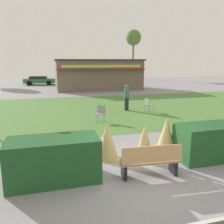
{
  "coord_description": "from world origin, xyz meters",
  "views": [
    {
      "loc": [
        -2.52,
        -5.84,
        3.16
      ],
      "look_at": [
        0.04,
        3.66,
        1.06
      ],
      "focal_mm": 37.89,
      "sensor_mm": 36.0,
      "label": 1
    }
  ],
  "objects_px": {
    "tree_right_bg": "(133,38)",
    "food_kiosk": "(98,74)",
    "cafe_chair_west": "(148,104)",
    "park_bench": "(150,160)",
    "cafe_chair_east": "(101,112)",
    "parked_car_west_slot": "(39,80)",
    "person_strolling": "(127,97)"
  },
  "relations": [
    {
      "from": "park_bench",
      "to": "cafe_chair_east",
      "type": "height_order",
      "value": "park_bench"
    },
    {
      "from": "cafe_chair_east",
      "to": "person_strolling",
      "type": "height_order",
      "value": "person_strolling"
    },
    {
      "from": "cafe_chair_west",
      "to": "cafe_chair_east",
      "type": "distance_m",
      "value": 3.81
    },
    {
      "from": "cafe_chair_west",
      "to": "food_kiosk",
      "type": "bearing_deg",
      "value": 91.6
    },
    {
      "from": "food_kiosk",
      "to": "parked_car_west_slot",
      "type": "xyz_separation_m",
      "value": [
        -6.84,
        7.37,
        -1.08
      ]
    },
    {
      "from": "food_kiosk",
      "to": "tree_right_bg",
      "type": "xyz_separation_m",
      "value": [
        9.65,
        14.73,
        5.61
      ]
    },
    {
      "from": "person_strolling",
      "to": "tree_right_bg",
      "type": "distance_m",
      "value": 30.0
    },
    {
      "from": "cafe_chair_west",
      "to": "tree_right_bg",
      "type": "xyz_separation_m",
      "value": [
        9.27,
        28.33,
        6.81
      ]
    },
    {
      "from": "park_bench",
      "to": "cafe_chair_west",
      "type": "relative_size",
      "value": 1.95
    },
    {
      "from": "parked_car_west_slot",
      "to": "tree_right_bg",
      "type": "relative_size",
      "value": 0.49
    },
    {
      "from": "park_bench",
      "to": "food_kiosk",
      "type": "xyz_separation_m",
      "value": [
        3.07,
        21.61,
        1.24
      ]
    },
    {
      "from": "parked_car_west_slot",
      "to": "tree_right_bg",
      "type": "distance_m",
      "value": 19.26
    },
    {
      "from": "cafe_chair_west",
      "to": "person_strolling",
      "type": "bearing_deg",
      "value": 140.01
    },
    {
      "from": "cafe_chair_east",
      "to": "parked_car_west_slot",
      "type": "distance_m",
      "value": 22.93
    },
    {
      "from": "food_kiosk",
      "to": "cafe_chair_east",
      "type": "relative_size",
      "value": 11.1
    },
    {
      "from": "cafe_chair_west",
      "to": "park_bench",
      "type": "bearing_deg",
      "value": -113.31
    },
    {
      "from": "park_bench",
      "to": "tree_right_bg",
      "type": "distance_m",
      "value": 39.11
    },
    {
      "from": "tree_right_bg",
      "to": "cafe_chair_west",
      "type": "bearing_deg",
      "value": -108.12
    },
    {
      "from": "person_strolling",
      "to": "tree_right_bg",
      "type": "xyz_separation_m",
      "value": [
        10.4,
        27.38,
        6.47
      ]
    },
    {
      "from": "tree_right_bg",
      "to": "food_kiosk",
      "type": "bearing_deg",
      "value": -123.24
    },
    {
      "from": "cafe_chair_east",
      "to": "parked_car_west_slot",
      "type": "xyz_separation_m",
      "value": [
        -3.77,
        22.62,
        0.12
      ]
    },
    {
      "from": "park_bench",
      "to": "parked_car_west_slot",
      "type": "relative_size",
      "value": 0.4
    },
    {
      "from": "cafe_chair_east",
      "to": "person_strolling",
      "type": "bearing_deg",
      "value": 48.27
    },
    {
      "from": "cafe_chair_west",
      "to": "cafe_chair_east",
      "type": "xyz_separation_m",
      "value": [
        -3.44,
        -1.64,
        0.0
      ]
    },
    {
      "from": "cafe_chair_west",
      "to": "tree_right_bg",
      "type": "distance_m",
      "value": 30.58
    },
    {
      "from": "food_kiosk",
      "to": "person_strolling",
      "type": "bearing_deg",
      "value": -93.4
    },
    {
      "from": "food_kiosk",
      "to": "cafe_chair_east",
      "type": "xyz_separation_m",
      "value": [
        -3.06,
        -15.24,
        -1.2
      ]
    },
    {
      "from": "cafe_chair_east",
      "to": "food_kiosk",
      "type": "bearing_deg",
      "value": 78.64
    },
    {
      "from": "cafe_chair_east",
      "to": "tree_right_bg",
      "type": "relative_size",
      "value": 0.1
    },
    {
      "from": "cafe_chair_west",
      "to": "parked_car_west_slot",
      "type": "height_order",
      "value": "parked_car_west_slot"
    },
    {
      "from": "food_kiosk",
      "to": "park_bench",
      "type": "bearing_deg",
      "value": -98.09
    },
    {
      "from": "cafe_chair_west",
      "to": "parked_car_west_slot",
      "type": "distance_m",
      "value": 22.18
    }
  ]
}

